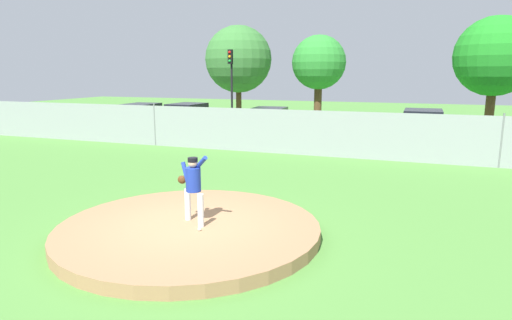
{
  "coord_description": "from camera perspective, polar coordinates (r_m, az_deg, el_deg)",
  "views": [
    {
      "loc": [
        4.44,
        -7.86,
        3.42
      ],
      "look_at": [
        0.4,
        3.03,
        1.11
      ],
      "focal_mm": 30.76,
      "sensor_mm": 36.0,
      "label": 1
    }
  ],
  "objects": [
    {
      "name": "pitcher_youth",
      "position": [
        9.37,
        -8.21,
        -3.0
      ],
      "size": [
        0.8,
        0.43,
        1.51
      ],
      "color": "silver",
      "rests_on": "pitchers_mound"
    },
    {
      "name": "parked_car_burgundy",
      "position": [
        23.75,
        1.56,
        4.82
      ],
      "size": [
        2.18,
        4.58,
        1.59
      ],
      "color": "maroon",
      "rests_on": "ground_plane"
    },
    {
      "name": "parked_car_navy",
      "position": [
        26.26,
        -8.93,
        5.36
      ],
      "size": [
        2.02,
        4.09,
        1.67
      ],
      "color": "#161E4C",
      "rests_on": "ground_plane"
    },
    {
      "name": "tree_leaning_west",
      "position": [
        33.26,
        8.18,
        12.4
      ],
      "size": [
        3.96,
        3.96,
        6.18
      ],
      "color": "#4C331E",
      "rests_on": "ground_plane"
    },
    {
      "name": "traffic_light_near",
      "position": [
        28.93,
        -3.26,
        11.07
      ],
      "size": [
        0.28,
        0.46,
        4.9
      ],
      "color": "black",
      "rests_on": "ground_plane"
    },
    {
      "name": "pitchers_mound",
      "position": [
        9.61,
        -8.67,
        -8.95
      ],
      "size": [
        5.58,
        5.58,
        0.25
      ],
      "primitive_type": "cylinder",
      "color": "#99704C",
      "rests_on": "ground_plane"
    },
    {
      "name": "parked_car_teal",
      "position": [
        22.95,
        20.8,
        3.95
      ],
      "size": [
        1.98,
        4.2,
        1.68
      ],
      "color": "#146066",
      "rests_on": "ground_plane"
    },
    {
      "name": "ground_plane",
      "position": [
        14.95,
        2.51,
        -2.0
      ],
      "size": [
        80.0,
        80.0,
        0.0
      ],
      "primitive_type": "plane",
      "color": "#4C8438"
    },
    {
      "name": "asphalt_strip",
      "position": [
        23.05,
        9.02,
        2.57
      ],
      "size": [
        44.0,
        7.0,
        0.01
      ],
      "primitive_type": "cube",
      "color": "#2B2B2D",
      "rests_on": "ground_plane"
    },
    {
      "name": "tree_tall_centre",
      "position": [
        33.54,
        -2.3,
        12.94
      ],
      "size": [
        4.95,
        4.95,
        6.91
      ],
      "color": "#4C331E",
      "rests_on": "ground_plane"
    },
    {
      "name": "tree_slender_far",
      "position": [
        30.17,
        28.67,
        11.71
      ],
      "size": [
        4.7,
        4.7,
        6.75
      ],
      "color": "#4C331E",
      "rests_on": "ground_plane"
    },
    {
      "name": "chainlink_fence",
      "position": [
        18.57,
        6.33,
        3.53
      ],
      "size": [
        36.75,
        0.07,
        2.01
      ],
      "color": "gray",
      "rests_on": "ground_plane"
    },
    {
      "name": "baseball",
      "position": [
        9.14,
        -7.36,
        -8.9
      ],
      "size": [
        0.07,
        0.07,
        0.07
      ],
      "primitive_type": "sphere",
      "color": "white",
      "rests_on": "pitchers_mound"
    },
    {
      "name": "parked_car_red",
      "position": [
        27.7,
        -14.81,
        5.37
      ],
      "size": [
        2.13,
        4.57,
        1.6
      ],
      "color": "#A81919",
      "rests_on": "ground_plane"
    }
  ]
}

